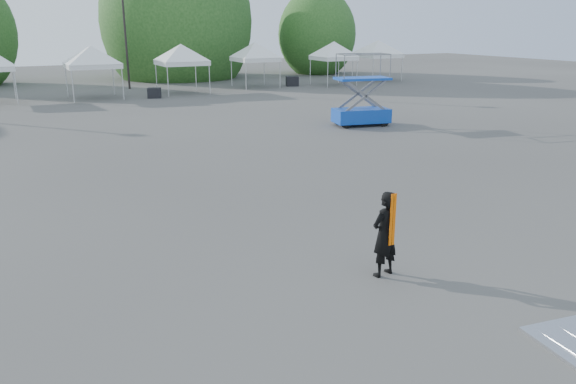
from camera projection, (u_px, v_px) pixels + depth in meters
name	position (u px, v px, depth m)	size (l,w,h in m)	color
ground	(303.00, 232.00, 13.19)	(120.00, 120.00, 0.00)	#474442
light_pole_east	(123.00, 11.00, 40.08)	(0.60, 0.25, 9.80)	black
tree_mid_e	(177.00, 21.00, 48.87)	(5.12, 5.12, 7.79)	#382314
tree_far_e	(317.00, 35.00, 53.28)	(3.84, 3.84, 5.84)	#382314
tent_e	(91.00, 50.00, 35.61)	(4.54, 4.54, 3.88)	silver
tent_f	(181.00, 48.00, 38.17)	(4.38, 4.38, 3.88)	silver
tent_g	(255.00, 46.00, 41.83)	(4.20, 4.20, 3.88)	silver
tent_h	(334.00, 45.00, 43.26)	(4.03, 4.03, 3.88)	silver
tent_extra_8	(378.00, 43.00, 46.53)	(4.44, 4.44, 3.88)	silver
man	(385.00, 234.00, 10.71)	(0.69, 0.53, 1.70)	black
scissor_lift	(362.00, 90.00, 26.36)	(2.80, 1.79, 3.35)	#0D50B3
crate_mid	(154.00, 93.00, 36.54)	(0.83, 0.65, 0.65)	black
crate_east	(292.00, 81.00, 43.41)	(0.94, 0.73, 0.73)	black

